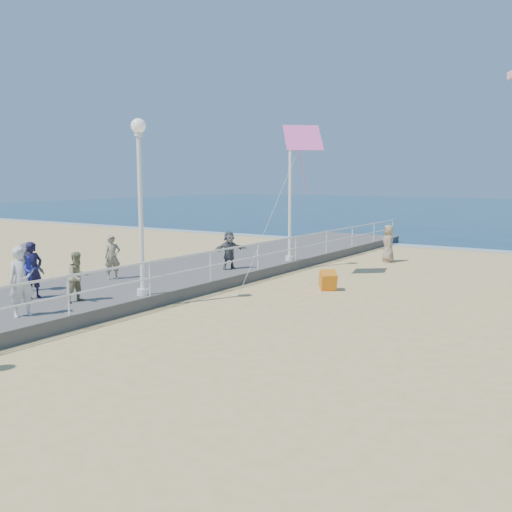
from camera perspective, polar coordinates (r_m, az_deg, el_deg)
The scene contains 16 objects.
ground at distance 14.82m, azimuth 3.86°, elevation -7.74°, with size 160.00×160.00×0.00m, color #EAC77A.
surf_line at distance 33.91m, azimuth 21.20°, elevation 0.57°, with size 160.00×1.20×0.04m, color silver.
boardwalk at distance 19.48m, azimuth -15.75°, elevation -3.66°, with size 5.00×44.00×0.40m, color slate.
railing at distance 17.54m, azimuth -10.61°, elevation -1.25°, with size 0.05×42.00×0.55m.
lamp_post_mid at distance 17.54m, azimuth -11.52°, elevation 6.64°, with size 0.44×0.44×5.32m.
lamp_post_far at distance 24.75m, azimuth 3.43°, elevation 7.05°, with size 0.44×0.44×5.32m.
woman_holding_toddler at distance 15.92m, azimuth -22.40°, elevation -2.39°, with size 0.67×0.44×1.82m, color silver.
toddler_held at distance 15.83m, azimuth -21.70°, elevation -1.30°, with size 0.35×0.27×0.72m, color #363ACC.
spectator_0 at distance 18.20m, azimuth -21.37°, elevation -1.33°, with size 0.62×0.41×1.70m, color #1B1835.
spectator_1 at distance 17.29m, azimuth -17.37°, elevation -2.00°, with size 0.71×0.55×1.46m, color tan.
spectator_2 at distance 19.42m, azimuth -21.90°, elevation -1.02°, with size 1.01×0.58×1.56m, color #5C5D62.
spectator_5 at distance 22.49m, azimuth -2.69°, elevation 0.59°, with size 1.40×0.45×1.51m, color #5A5B5F.
spectator_6 at distance 20.85m, azimuth -14.16°, elevation -0.13°, with size 0.57×0.37×1.56m, color gray.
beach_walker_c at distance 27.85m, azimuth 13.10°, elevation 1.22°, with size 0.87×0.57×1.78m, color gray.
box_kite at distance 20.46m, azimuth 7.21°, elevation -2.60°, with size 0.55×0.55×0.60m, color #DF450D.
kite_diamond_pink at distance 22.59m, azimuth 4.72°, elevation 11.73°, with size 1.43×1.43×0.02m, color #FD5DB6.
Camera 1 is at (7.01, -12.44, 3.95)m, focal length 40.00 mm.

